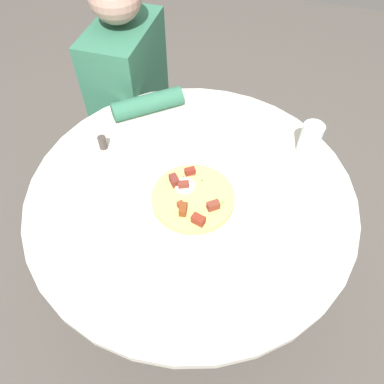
{
  "coord_description": "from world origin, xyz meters",
  "views": [
    {
      "loc": [
        0.67,
        0.19,
        1.64
      ],
      "look_at": [
        0.02,
        0.01,
        0.77
      ],
      "focal_mm": 34.57,
      "sensor_mm": 36.0,
      "label": 1
    }
  ],
  "objects": [
    {
      "name": "ground_plane",
      "position": [
        0.0,
        0.0,
        0.0
      ],
      "size": [
        6.0,
        6.0,
        0.0
      ],
      "primitive_type": "plane",
      "color": "#4C4742"
    },
    {
      "name": "napkin",
      "position": [
        0.3,
        0.14,
        0.75
      ],
      "size": [
        0.18,
        0.15,
        0.0
      ],
      "primitive_type": "cube",
      "rotation": [
        0.0,
        0.0,
        3.06
      ],
      "color": "white",
      "rests_on": "dining_table"
    },
    {
      "name": "person_seated",
      "position": [
        -0.53,
        -0.43,
        0.51
      ],
      "size": [
        0.52,
        0.44,
        1.14
      ],
      "color": "#2D2D33",
      "rests_on": "ground_plane"
    },
    {
      "name": "bread_plate",
      "position": [
        -0.11,
        0.22,
        0.75
      ],
      "size": [
        0.15,
        0.15,
        0.01
      ],
      "primitive_type": "cylinder",
      "color": "white",
      "rests_on": "dining_table"
    },
    {
      "name": "knife",
      "position": [
        0.3,
        0.12,
        0.75
      ],
      "size": [
        0.18,
        0.03,
        0.0
      ],
      "primitive_type": "cube",
      "rotation": [
        0.0,
        0.0,
        3.06
      ],
      "color": "silver",
      "rests_on": "napkin"
    },
    {
      "name": "dining_table",
      "position": [
        0.0,
        0.0,
        0.57
      ],
      "size": [
        1.01,
        1.01,
        0.75
      ],
      "color": "beige",
      "rests_on": "ground_plane"
    },
    {
      "name": "pepper_shaker",
      "position": [
        -0.09,
        -0.33,
        0.77
      ],
      "size": [
        0.03,
        0.03,
        0.05
      ],
      "primitive_type": "cylinder",
      "color": "#3F3833",
      "rests_on": "dining_table"
    },
    {
      "name": "fork",
      "position": [
        0.3,
        0.16,
        0.75
      ],
      "size": [
        0.18,
        0.03,
        0.0
      ],
      "primitive_type": "cube",
      "rotation": [
        0.0,
        0.0,
        3.06
      ],
      "color": "silver",
      "rests_on": "napkin"
    },
    {
      "name": "breakfast_pizza",
      "position": [
        0.04,
        0.02,
        0.77
      ],
      "size": [
        0.25,
        0.25,
        0.05
      ],
      "color": "tan",
      "rests_on": "pizza_plate"
    },
    {
      "name": "pizza_plate",
      "position": [
        0.04,
        0.02,
        0.75
      ],
      "size": [
        0.3,
        0.3,
        0.01
      ],
      "primitive_type": "cylinder",
      "color": "silver",
      "rests_on": "dining_table"
    },
    {
      "name": "water_glass",
      "position": [
        -0.26,
        0.33,
        0.8
      ],
      "size": [
        0.07,
        0.07,
        0.11
      ],
      "primitive_type": "cylinder",
      "color": "silver",
      "rests_on": "dining_table"
    },
    {
      "name": "salt_shaker",
      "position": [
        -0.34,
        0.04,
        0.77
      ],
      "size": [
        0.03,
        0.03,
        0.05
      ],
      "primitive_type": "cylinder",
      "color": "white",
      "rests_on": "dining_table"
    }
  ]
}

